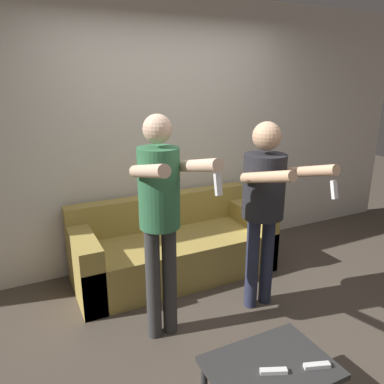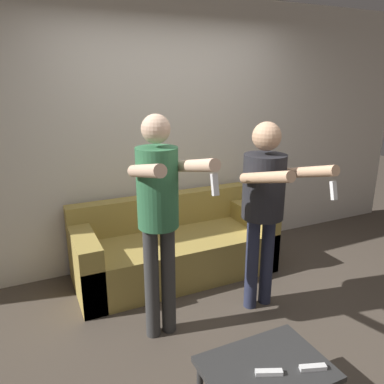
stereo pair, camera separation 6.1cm
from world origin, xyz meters
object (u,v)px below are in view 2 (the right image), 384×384
(coffee_table, at_px, (266,372))
(remote_far, at_px, (269,372))
(couch, at_px, (174,248))
(remote_near, at_px, (313,367))
(person_standing_left, at_px, (159,207))
(person_standing_right, at_px, (265,196))

(coffee_table, xyz_separation_m, remote_far, (-0.02, -0.05, 0.05))
(couch, xyz_separation_m, remote_near, (0.04, -1.93, 0.10))
(remote_near, bearing_deg, couch, 91.31)
(person_standing_left, distance_m, person_standing_right, 0.90)
(remote_near, height_order, remote_far, same)
(person_standing_right, bearing_deg, person_standing_left, -179.89)
(person_standing_left, relative_size, coffee_table, 2.40)
(person_standing_left, distance_m, remote_far, 1.24)
(person_standing_left, height_order, person_standing_right, person_standing_left)
(remote_far, bearing_deg, remote_near, -16.83)
(coffee_table, bearing_deg, person_standing_right, 56.63)
(person_standing_left, relative_size, remote_near, 11.00)
(person_standing_right, xyz_separation_m, remote_near, (-0.41, -1.08, -0.64))
(person_standing_right, relative_size, remote_far, 10.50)
(remote_far, bearing_deg, coffee_table, 66.52)
(remote_near, bearing_deg, remote_far, 163.17)
(person_standing_right, distance_m, remote_near, 1.32)
(remote_near, bearing_deg, coffee_table, 149.91)
(couch, relative_size, coffee_table, 2.78)
(remote_near, distance_m, remote_far, 0.26)
(person_standing_left, xyz_separation_m, person_standing_right, (0.90, 0.00, -0.04))
(person_standing_left, xyz_separation_m, coffee_table, (0.27, -0.95, -0.73))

